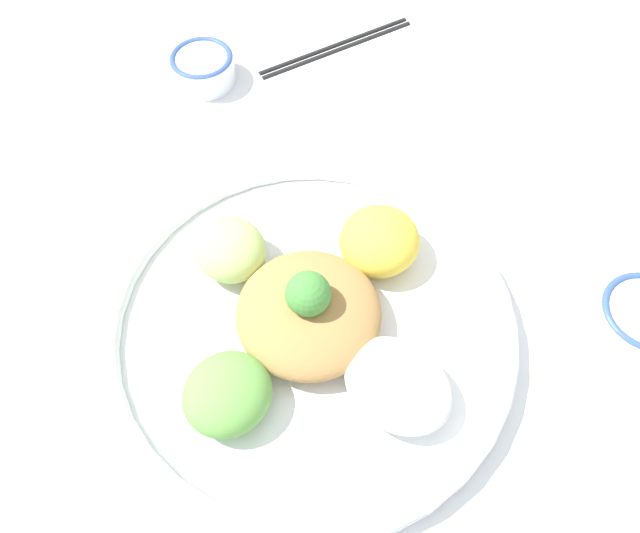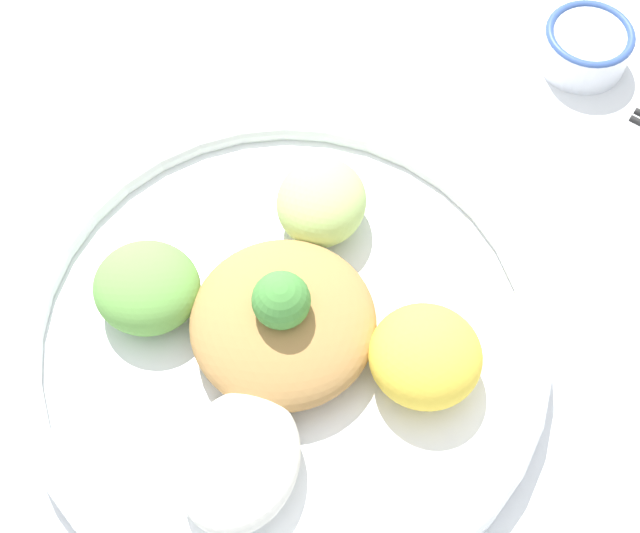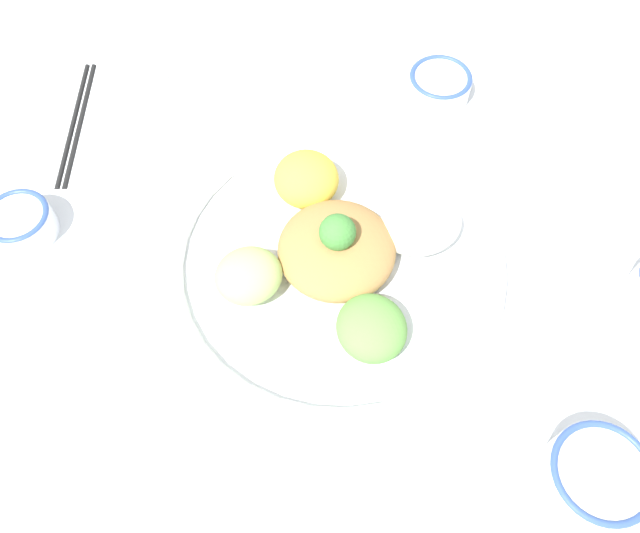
{
  "view_description": "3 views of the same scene",
  "coord_description": "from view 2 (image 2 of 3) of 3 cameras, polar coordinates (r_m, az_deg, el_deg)",
  "views": [
    {
      "loc": [
        0.22,
        -0.15,
        0.57
      ],
      "look_at": [
        -0.05,
        0.01,
        0.07
      ],
      "focal_mm": 35.0,
      "sensor_mm": 36.0,
      "label": 1
    },
    {
      "loc": [
        0.19,
        0.15,
        0.65
      ],
      "look_at": [
        -0.07,
        -0.01,
        0.06
      ],
      "focal_mm": 50.0,
      "sensor_mm": 36.0,
      "label": 2
    },
    {
      "loc": [
        -0.06,
        -0.4,
        0.67
      ],
      "look_at": [
        -0.05,
        -0.05,
        0.06
      ],
      "focal_mm": 35.0,
      "sensor_mm": 36.0,
      "label": 3
    }
  ],
  "objects": [
    {
      "name": "ground_plane",
      "position": [
        0.69,
        -2.14,
        -7.45
      ],
      "size": [
        2.4,
        2.4,
        0.0
      ],
      "primitive_type": "plane",
      "color": "white"
    },
    {
      "name": "salad_platter",
      "position": [
        0.68,
        -2.28,
        -4.37
      ],
      "size": [
        0.41,
        0.41,
        0.1
      ],
      "color": "white",
      "rests_on": "ground_plane"
    },
    {
      "name": "rice_bowl_blue",
      "position": [
        0.88,
        16.67,
        13.42
      ],
      "size": [
        0.08,
        0.08,
        0.04
      ],
      "color": "white",
      "rests_on": "ground_plane"
    }
  ]
}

